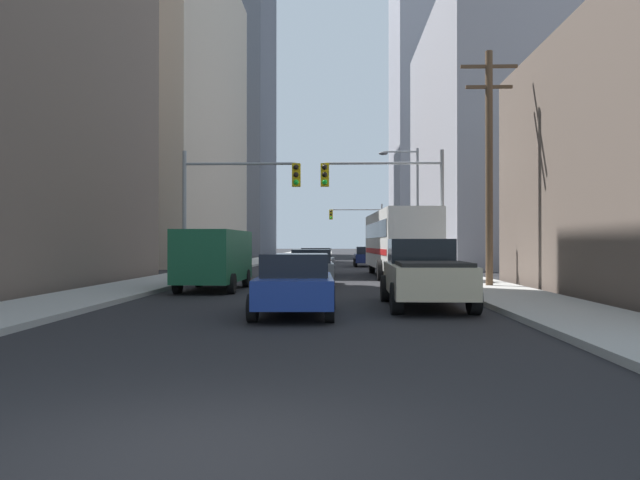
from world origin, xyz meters
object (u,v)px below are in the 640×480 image
pickup_truck_beige (425,273)px  traffic_signal_near_left (236,192)px  cargo_van_green (214,256)px  sedan_navy (366,256)px  traffic_signal_far_right (358,221)px  sedan_white (317,261)px  sedan_blue (295,284)px  city_bus (399,240)px  traffic_signal_near_right (388,191)px  sedan_grey (311,267)px

pickup_truck_beige → traffic_signal_near_left: 13.01m
traffic_signal_near_left → cargo_van_green: bearing=-90.4°
pickup_truck_beige → sedan_navy: pickup_truck_beige is taller
traffic_signal_far_right → sedan_white: bearing=-96.1°
pickup_truck_beige → cargo_van_green: size_ratio=1.03×
traffic_signal_far_right → sedan_blue: bearing=-93.7°
city_bus → traffic_signal_near_right: 5.15m
sedan_blue → traffic_signal_near_right: size_ratio=0.71×
sedan_navy → traffic_signal_far_right: (-0.02, 18.24, 3.36)m
cargo_van_green → pickup_truck_beige: bearing=-39.3°
sedan_white → traffic_signal_near_right: 7.91m
sedan_navy → pickup_truck_beige: bearing=-89.6°
cargo_van_green → traffic_signal_far_right: bearing=80.8°
sedan_white → traffic_signal_near_left: 7.93m
pickup_truck_beige → sedan_navy: (-0.23, 29.84, -0.16)m
city_bus → sedan_navy: size_ratio=2.75×
pickup_truck_beige → sedan_grey: pickup_truck_beige is taller
cargo_van_green → sedan_navy: bearing=74.0°
traffic_signal_near_right → pickup_truck_beige: bearing=-89.1°
traffic_signal_near_right → city_bus: bearing=78.4°
city_bus → sedan_navy: (-1.00, 14.82, -1.16)m
cargo_van_green → sedan_white: bearing=72.2°
sedan_grey → sedan_white: (-0.05, 8.35, 0.00)m
sedan_blue → sedan_grey: size_ratio=1.00×
sedan_blue → traffic_signal_near_right: (3.30, 12.60, 3.35)m
cargo_van_green → traffic_signal_far_right: 42.92m
sedan_blue → traffic_signal_far_right: (3.22, 50.23, 3.36)m
traffic_signal_far_right → traffic_signal_near_left: bearing=-100.3°
sedan_navy → sedan_blue: bearing=-95.8°
traffic_signal_near_left → traffic_signal_near_right: bearing=0.0°
sedan_grey → traffic_signal_near_right: 5.18m
sedan_grey → traffic_signal_near_left: traffic_signal_near_left is taller
sedan_grey → traffic_signal_near_right: (3.37, 2.05, 3.35)m
pickup_truck_beige → traffic_signal_far_right: 48.19m
sedan_blue → sedan_navy: 32.15m
sedan_grey → sedan_blue: bearing=-89.6°
pickup_truck_beige → sedan_navy: size_ratio=1.29×
traffic_signal_near_right → traffic_signal_far_right: 37.63m
cargo_van_green → traffic_signal_near_right: size_ratio=0.88×
traffic_signal_far_right → sedan_navy: bearing=-89.9°
sedan_grey → city_bus: bearing=56.9°
sedan_grey → sedan_navy: size_ratio=1.01×
traffic_signal_far_right → traffic_signal_near_right: bearing=-89.9°
city_bus → pickup_truck_beige: size_ratio=2.13×
sedan_blue → traffic_signal_near_left: traffic_signal_near_left is taller
sedan_blue → traffic_signal_near_right: traffic_signal_near_right is taller
pickup_truck_beige → traffic_signal_far_right: bearing=90.3°
traffic_signal_near_left → traffic_signal_near_right: size_ratio=1.00×
sedan_white → sedan_navy: bearing=75.6°
pickup_truck_beige → sedan_blue: size_ratio=1.28×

